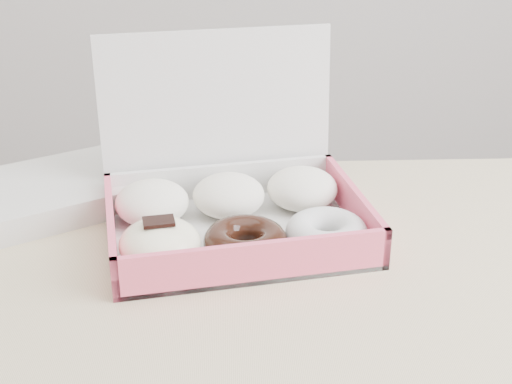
{
  "coord_description": "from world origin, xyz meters",
  "views": [
    {
      "loc": [
        -0.17,
        -0.69,
        1.21
      ],
      "look_at": [
        -0.14,
        0.17,
        0.81
      ],
      "focal_mm": 50.0,
      "sensor_mm": 36.0,
      "label": 1
    }
  ],
  "objects": [
    {
      "name": "table",
      "position": [
        0.0,
        0.0,
        0.67
      ],
      "size": [
        1.2,
        0.8,
        0.75
      ],
      "color": "tan",
      "rests_on": "ground"
    },
    {
      "name": "donut_box",
      "position": [
        -0.17,
        0.16,
        0.79
      ],
      "size": [
        0.38,
        0.33,
        0.24
      ],
      "rotation": [
        0.0,
        0.0,
        0.18
      ],
      "color": "silver",
      "rests_on": "table"
    },
    {
      "name": "newspapers",
      "position": [
        -0.42,
        0.26,
        0.77
      ],
      "size": [
        0.3,
        0.28,
        0.04
      ],
      "primitive_type": "cube",
      "rotation": [
        0.0,
        0.0,
        0.51
      ],
      "color": "silver",
      "rests_on": "table"
    }
  ]
}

